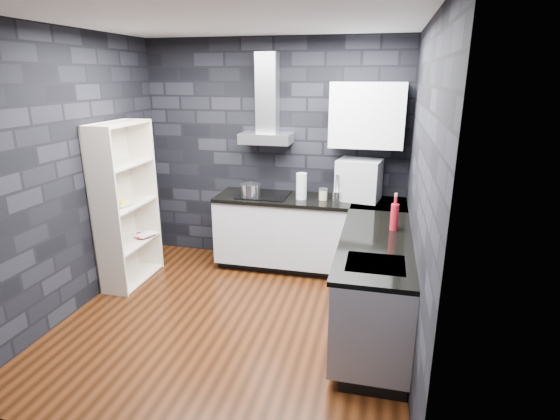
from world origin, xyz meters
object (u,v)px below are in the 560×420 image
at_px(bookshelf, 126,205).
at_px(storage_jar, 323,195).
at_px(appliance_garage, 359,180).
at_px(glass_vase, 301,186).
at_px(fruit_bowl, 121,204).
at_px(red_bottle, 394,217).
at_px(pot, 250,191).
at_px(utensil_crock, 337,197).

bearing_deg(bookshelf, storage_jar, 33.61).
height_order(appliance_garage, bookshelf, bookshelf).
xyz_separation_m(glass_vase, fruit_bowl, (-1.83, -0.80, -0.11)).
bearing_deg(glass_vase, fruit_bowl, -156.54).
height_order(red_bottle, fruit_bowl, red_bottle).
distance_m(storage_jar, bookshelf, 2.20).
distance_m(glass_vase, bookshelf, 1.97).
distance_m(pot, glass_vase, 0.60).
xyz_separation_m(pot, red_bottle, (1.62, -0.78, 0.04)).
relative_size(utensil_crock, appliance_garage, 0.25).
bearing_deg(bookshelf, fruit_bowl, -75.48).
bearing_deg(pot, appliance_garage, 8.95).
xyz_separation_m(appliance_garage, bookshelf, (-2.47, -0.83, -0.22)).
bearing_deg(glass_vase, storage_jar, 5.54).
height_order(glass_vase, red_bottle, glass_vase).
height_order(glass_vase, fruit_bowl, glass_vase).
xyz_separation_m(storage_jar, bookshelf, (-2.08, -0.72, -0.06)).
distance_m(glass_vase, appliance_garage, 0.66).
xyz_separation_m(glass_vase, red_bottle, (1.03, -0.85, -0.03)).
bearing_deg(utensil_crock, glass_vase, 176.60).
bearing_deg(appliance_garage, red_bottle, -58.29).
bearing_deg(red_bottle, utensil_crock, 126.92).
relative_size(pot, red_bottle, 0.91).
relative_size(appliance_garage, fruit_bowl, 2.02).
distance_m(bookshelf, fruit_bowl, 0.11).
relative_size(pot, glass_vase, 0.74).
height_order(storage_jar, utensil_crock, utensil_crock).
height_order(red_bottle, bookshelf, bookshelf).
height_order(storage_jar, red_bottle, red_bottle).
relative_size(glass_vase, utensil_crock, 2.58).
bearing_deg(pot, fruit_bowl, -149.46).
bearing_deg(glass_vase, red_bottle, -39.46).
relative_size(glass_vase, red_bottle, 1.23).
xyz_separation_m(storage_jar, red_bottle, (0.78, -0.87, 0.07)).
bearing_deg(appliance_garage, storage_jar, -154.73).
bearing_deg(storage_jar, pot, -174.04).
xyz_separation_m(pot, bookshelf, (-1.24, -0.63, -0.08)).
distance_m(storage_jar, fruit_bowl, 2.24).
bearing_deg(red_bottle, fruit_bowl, 178.99).
bearing_deg(storage_jar, glass_vase, -174.46).
bearing_deg(pot, glass_vase, 6.14).
height_order(pot, utensil_crock, pot).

